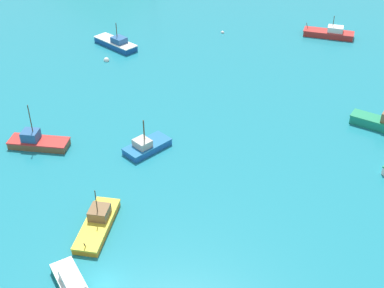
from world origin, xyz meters
name	(u,v)px	position (x,y,z in m)	size (l,w,h in m)	color
ground	(101,134)	(0.00, 30.00, -0.25)	(260.00, 280.00, 0.50)	teal
fishing_boat_3	(116,43)	(3.62, 62.61, 0.84)	(8.83, 10.10, 5.33)	#14478C
fishing_boat_4	(37,142)	(-9.14, 27.80, 0.85)	(9.27, 5.41, 6.97)	brown
fishing_boat_7	(330,33)	(49.11, 60.93, 0.85)	(10.84, 7.53, 4.67)	red
fishing_boat_8	(98,223)	(-0.48, 8.99, 0.71)	(5.90, 9.79, 5.31)	orange
fishing_boat_9	(146,146)	(6.64, 24.34, 0.72)	(7.59, 6.68, 5.17)	#1E5BA8
buoy_0	(223,32)	(26.84, 66.55, 0.13)	(0.72, 0.72, 0.72)	silver
buoy_1	(106,60)	(1.46, 56.08, 0.19)	(1.08, 1.08, 1.08)	silver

